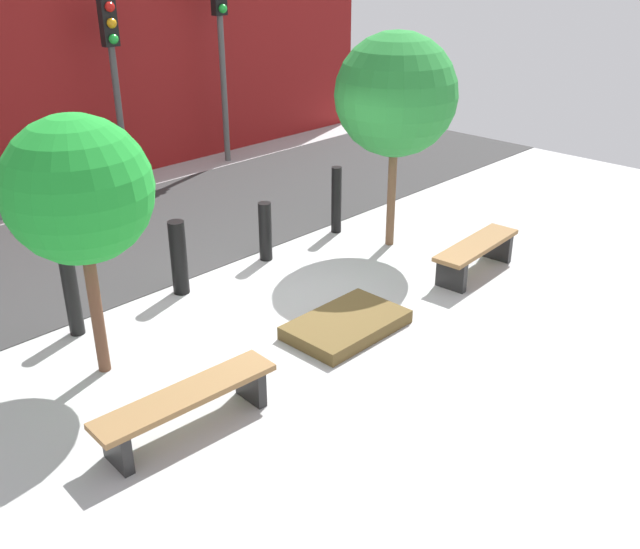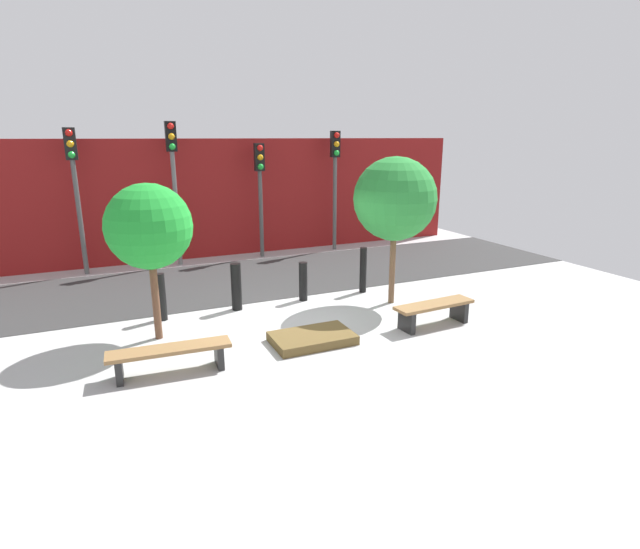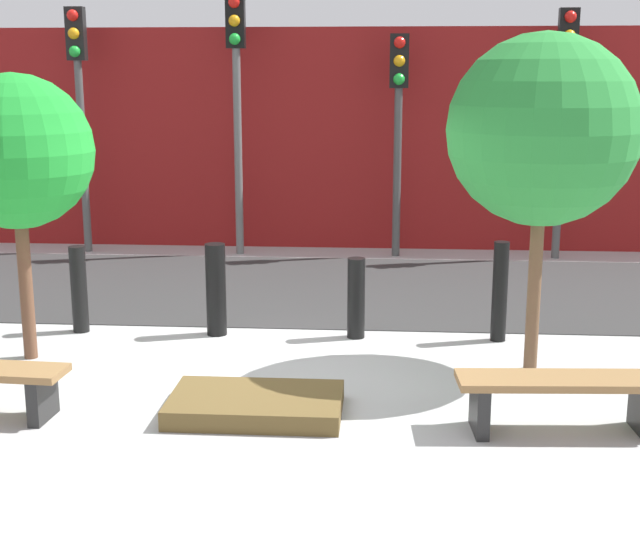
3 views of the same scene
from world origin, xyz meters
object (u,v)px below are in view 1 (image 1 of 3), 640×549
Objects in this scene: bollard_far_left at (72,297)px; bollard_right at (336,200)px; traffic_light_mid_east at (113,60)px; bollard_center at (265,231)px; planter_bed at (346,325)px; tree_behind_left_bench at (78,191)px; bench_left at (187,403)px; traffic_light_east at (221,34)px; bench_right at (476,252)px; tree_behind_right_bench at (396,95)px; bollard_left at (179,258)px.

bollard_right reaches higher than bollard_far_left.
bollard_right is 0.32× the size of traffic_light_mid_east.
bollard_center is at bearing 0.00° from bollard_far_left.
tree_behind_left_bench is at bearing 151.67° from planter_bed.
bench_left is 9.38m from traffic_light_east.
bollard_far_left is at bearing 148.91° from bench_right.
tree_behind_right_bench is 3.62× the size of bollard_center.
bollard_left reaches higher than bench_left.
bollard_far_left is 1.49m from bollard_left.
bench_right is 2.45m from planter_bed.
bollard_left is 0.27× the size of traffic_light_east.
bollard_left is 2.99m from bollard_right.
traffic_light_east is (1.19, 5.30, 0.28)m from tree_behind_right_bench.
bollard_center is 0.26× the size of traffic_light_mid_east.
tree_behind_right_bench is 2.65m from bollard_center.
tree_behind_left_bench is at bearing -124.53° from traffic_light_mid_east.
tree_behind_right_bench is 3.14× the size of bollard_left.
bollard_left is 5.11m from traffic_light_mid_east.
tree_behind_right_bench is (2.43, 1.31, 2.16)m from planter_bed.
tree_behind_left_bench is (-2.43, 1.31, 1.94)m from planter_bed.
bollard_right is (4.68, 2.44, 0.22)m from bench_left.
bench_left is 4.01m from bollard_center.
planter_bed is 7.92m from traffic_light_east.
bollard_far_left is at bearing -128.31° from traffic_light_mid_east.
tree_behind_right_bench is 3.30× the size of bollard_far_left.
bollard_center is 0.81× the size of bollard_right.
bench_left is 0.56× the size of traffic_light_mid_east.
bench_right is 0.53× the size of tree_behind_right_bench.
tree_behind_left_bench reaches higher than bench_left.
bollard_right is at bearing 101.72° from tree_behind_right_bench.
traffic_light_east reaches higher than bollard_far_left.
bollard_far_left is at bearing -143.33° from traffic_light_east.
tree_behind_right_bench is at bearing 28.33° from planter_bed.
bollard_left is (-3.18, 0.93, -1.75)m from tree_behind_right_bench.
tree_behind_left_bench is at bearing 180.00° from tree_behind_right_bench.
tree_behind_right_bench reaches higher than bollard_far_left.
traffic_light_mid_east reaches higher than bench_right.
bollard_center is at bearing -96.03° from traffic_light_mid_east.
bollard_far_left is at bearing 135.02° from planter_bed.
planter_bed is 3.19m from bollard_far_left.
planter_bed is at bearing -135.02° from bollard_right.
bench_right is 1.17× the size of planter_bed.
traffic_light_east reaches higher than bollard_center.
bollard_far_left is (0.19, 2.44, 0.16)m from bench_left.
bench_right is at bearing -37.49° from bollard_left.
planter_bed is 0.39× the size of traffic_light_east.
bench_left is 1.95× the size of bollard_far_left.
bollard_left is at bearing 138.98° from bench_right.
tree_behind_left_bench is 3.21× the size of bollard_center.
bollard_right is (-0.19, 2.44, 0.21)m from bench_right.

